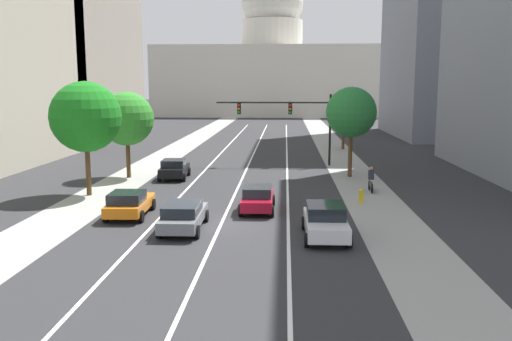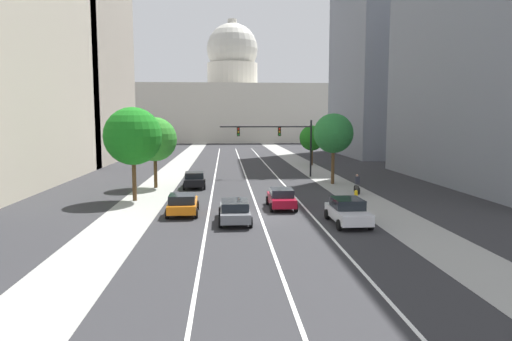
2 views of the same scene
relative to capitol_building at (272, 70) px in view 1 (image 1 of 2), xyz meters
name	(u,v)px [view 1 (image 1 of 2)]	position (x,y,z in m)	size (l,w,h in m)	color
ground_plane	(259,143)	(0.00, -64.14, -10.51)	(400.00, 400.00, 0.00)	#2B2B2D
sidewalk_left	(182,147)	(-8.75, -69.14, -10.50)	(3.65, 130.00, 0.01)	gray
sidewalk_right	(333,148)	(8.75, -69.14, -10.50)	(3.65, 130.00, 0.01)	gray
lane_stripe_left	(216,159)	(-3.46, -79.14, -10.50)	(0.16, 90.00, 0.01)	white
lane_stripe_center	(251,159)	(0.00, -79.14, -10.50)	(0.16, 90.00, 0.01)	white
lane_stripe_right	(287,159)	(3.46, -79.14, -10.50)	(0.16, 90.00, 0.01)	white
capitol_building	(272,70)	(0.00, 0.00, 0.00)	(53.26, 26.37, 34.36)	beige
car_black	(174,169)	(-5.19, -90.56, -9.73)	(2.21, 4.16, 1.50)	black
car_orange	(129,203)	(-5.19, -102.65, -9.76)	(2.20, 4.33, 1.44)	orange
car_white	(325,221)	(5.19, -106.22, -9.70)	(2.14, 4.47, 1.58)	silver
car_gray	(183,215)	(-1.73, -105.25, -9.76)	(2.05, 4.68, 1.40)	slate
car_crimson	(258,198)	(1.73, -100.98, -9.76)	(1.94, 4.14, 1.44)	maroon
traffic_signal_mast	(292,115)	(3.84, -83.10, -6.03)	(10.17, 0.39, 6.31)	black
fire_hydrant	(361,196)	(7.91, -98.66, -10.04)	(0.26, 0.35, 0.91)	yellow
cyclist	(371,179)	(9.03, -95.05, -9.66)	(0.36, 1.70, 1.72)	black
street_tree_mid_left	(86,117)	(-9.46, -97.13, -5.42)	(4.52, 4.52, 7.37)	#51381E
street_tree_far_right	(351,113)	(8.34, -88.96, -5.50)	(3.90, 3.90, 6.98)	#51381E
street_tree_mid_right	(344,115)	(9.74, -70.57, -6.74)	(3.47, 3.47, 5.53)	#51381E
street_tree_near_left	(127,119)	(-8.82, -90.32, -5.96)	(4.11, 4.11, 6.61)	#51381E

